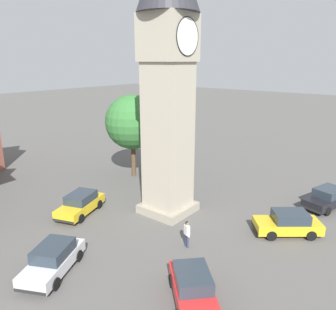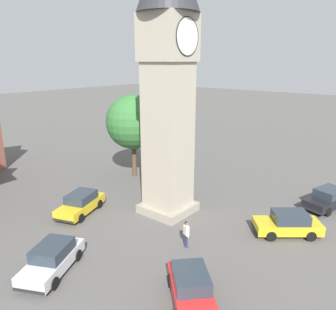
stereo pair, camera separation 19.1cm
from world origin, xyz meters
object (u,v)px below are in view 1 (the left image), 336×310
car_silver_kerb (193,288)px  car_white_side (80,204)px  tree (132,122)px  pedestrian (187,232)px  car_red_corner (53,259)px  car_blue_kerb (288,223)px  clock_tower (168,51)px  car_black_far (327,198)px

car_silver_kerb → car_white_side: 11.85m
tree → pedestrian: bearing=-122.4°
car_red_corner → car_white_side: size_ratio=1.00×
car_red_corner → pedestrian: 7.54m
car_blue_kerb → car_red_corner: same height
clock_tower → car_blue_kerb: (2.15, -8.08, -10.56)m
clock_tower → tree: bearing=61.3°
car_white_side → car_black_far: bearing=-48.3°
clock_tower → car_silver_kerb: (-6.79, -6.84, -10.56)m
clock_tower → pedestrian: 11.47m
clock_tower → tree: (4.08, 7.46, -6.08)m
car_silver_kerb → tree: (10.87, 14.31, 4.48)m
pedestrian → car_black_far: bearing=-24.6°
car_blue_kerb → car_white_side: (-6.40, 12.82, 0.00)m
car_blue_kerb → tree: tree is taller
clock_tower → car_black_far: (8.00, -9.03, -10.56)m
car_red_corner → car_silver_kerb: bearing=-68.9°
pedestrian → car_red_corner: bearing=147.4°
car_black_far → pedestrian: pedestrian is taller
clock_tower → tree: size_ratio=2.49×
car_red_corner → car_black_far: 19.74m
car_silver_kerb → pedestrian: bearing=38.7°
car_red_corner → car_black_far: same height
car_silver_kerb → tree: size_ratio=0.53×
car_silver_kerb → car_black_far: 14.95m
car_black_far → car_silver_kerb: bearing=171.6°
car_blue_kerb → car_red_corner: size_ratio=0.96×
car_white_side → car_black_far: 18.43m
car_black_far → pedestrian: (-11.14, 5.11, 0.25)m
car_silver_kerb → car_black_far: bearing=-8.4°
car_white_side → pedestrian: bearing=-82.7°
clock_tower → car_silver_kerb: 14.30m
clock_tower → car_black_far: bearing=-48.5°
car_silver_kerb → pedestrian: size_ratio=2.44×
car_silver_kerb → tree: 18.52m
tree → clock_tower: bearing=-118.7°
clock_tower → car_blue_kerb: clock_tower is taller
car_silver_kerb → clock_tower: bearing=45.2°
car_blue_kerb → tree: size_ratio=0.55×
car_blue_kerb → tree: bearing=82.9°
car_white_side → car_black_far: same height
car_black_far → tree: size_ratio=0.57×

